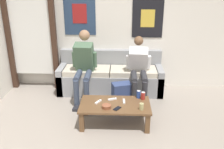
% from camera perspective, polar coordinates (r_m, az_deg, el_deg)
% --- Properties ---
extents(wall_back, '(10.00, 0.07, 2.55)m').
position_cam_1_polar(wall_back, '(5.09, 0.20, 11.10)').
color(wall_back, white).
rests_on(wall_back, ground_plane).
extents(door_frame, '(1.00, 0.10, 2.15)m').
position_cam_1_polar(door_frame, '(5.20, -18.08, 9.42)').
color(door_frame, '#382319').
rests_on(door_frame, ground_plane).
extents(couch, '(2.06, 0.66, 0.80)m').
position_cam_1_polar(couch, '(5.04, -0.37, -0.70)').
color(couch, gray).
rests_on(couch, ground_plane).
extents(coffee_table, '(1.09, 0.60, 0.34)m').
position_cam_1_polar(coffee_table, '(3.93, 0.69, -7.45)').
color(coffee_table, brown).
rests_on(coffee_table, ground_plane).
extents(person_seated_adult, '(0.47, 0.91, 1.27)m').
position_cam_1_polar(person_seated_adult, '(4.65, -6.48, 2.53)').
color(person_seated_adult, '#384256').
rests_on(person_seated_adult, ground_plane).
extents(person_seated_teen, '(0.47, 0.97, 1.15)m').
position_cam_1_polar(person_seated_teen, '(4.62, 6.12, 1.65)').
color(person_seated_teen, '#2D2D33').
rests_on(person_seated_teen, ground_plane).
extents(backpack, '(0.38, 0.32, 0.44)m').
position_cam_1_polar(backpack, '(4.47, 2.28, -4.79)').
color(backpack, navy).
rests_on(backpack, ground_plane).
extents(ceramic_bowl, '(0.14, 0.14, 0.05)m').
position_cam_1_polar(ceramic_bowl, '(3.77, -1.25, -7.25)').
color(ceramic_bowl, brown).
rests_on(ceramic_bowl, coffee_table).
extents(pillar_candle, '(0.06, 0.06, 0.12)m').
position_cam_1_polar(pillar_candle, '(3.74, 6.76, -7.28)').
color(pillar_candle, tan).
rests_on(pillar_candle, coffee_table).
extents(drink_can_blue, '(0.07, 0.07, 0.12)m').
position_cam_1_polar(drink_can_blue, '(4.09, 6.10, -4.51)').
color(drink_can_blue, '#28479E').
rests_on(drink_can_blue, coffee_table).
extents(drink_can_red, '(0.07, 0.07, 0.12)m').
position_cam_1_polar(drink_can_red, '(4.04, 7.11, -4.84)').
color(drink_can_red, maroon).
rests_on(drink_can_red, coffee_table).
extents(game_controller_near_left, '(0.10, 0.14, 0.03)m').
position_cam_1_polar(game_controller_near_left, '(3.94, -3.16, -6.26)').
color(game_controller_near_left, white).
rests_on(game_controller_near_left, coffee_table).
extents(game_controller_near_right, '(0.04, 0.15, 0.03)m').
position_cam_1_polar(game_controller_near_right, '(3.95, 2.75, -6.14)').
color(game_controller_near_right, white).
rests_on(game_controller_near_right, coffee_table).
extents(game_controller_far_center, '(0.15, 0.09, 0.03)m').
position_cam_1_polar(game_controller_far_center, '(4.02, 0.07, -5.66)').
color(game_controller_far_center, white).
rests_on(game_controller_far_center, coffee_table).
extents(cell_phone, '(0.13, 0.15, 0.01)m').
position_cam_1_polar(cell_phone, '(3.76, 1.18, -7.77)').
color(cell_phone, black).
rests_on(cell_phone, coffee_table).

